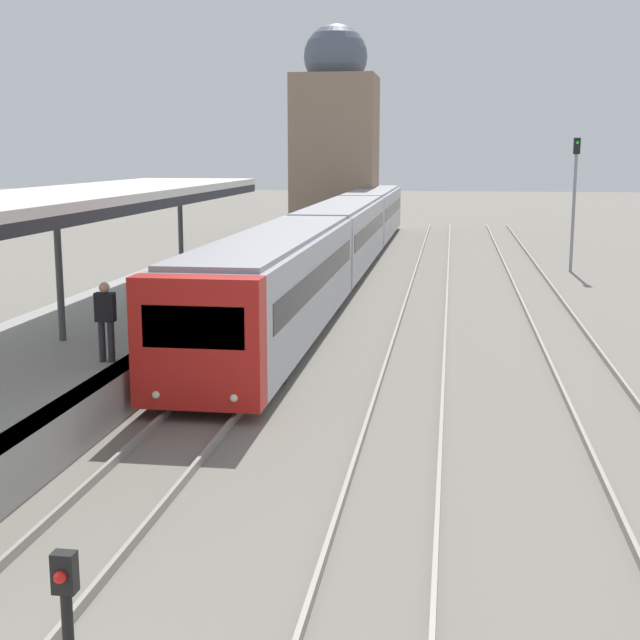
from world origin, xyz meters
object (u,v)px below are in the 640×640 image
(train_near, at_px, (341,234))
(signal_post_near, at_px, (68,634))
(person_on_platform, at_px, (106,317))
(signal_mast_far, at_px, (575,190))

(train_near, xyz_separation_m, signal_post_near, (1.70, -32.88, -0.47))
(person_on_platform, relative_size, signal_post_near, 0.86)
(person_on_platform, distance_m, signal_post_near, 11.27)
(signal_post_near, bearing_deg, train_near, 92.96)
(signal_post_near, bearing_deg, person_on_platform, 109.96)
(signal_post_near, bearing_deg, signal_mast_far, 76.05)
(signal_post_near, height_order, signal_mast_far, signal_mast_far)
(person_on_platform, height_order, train_near, train_near)
(train_near, height_order, signal_mast_far, signal_mast_far)
(train_near, bearing_deg, signal_mast_far, 6.90)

